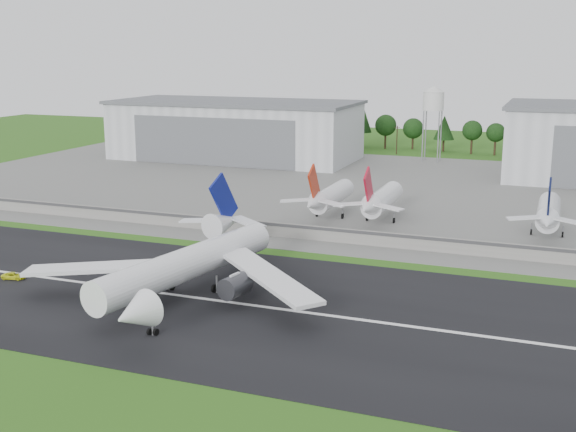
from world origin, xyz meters
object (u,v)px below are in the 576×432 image
at_px(main_airliner, 187,272).
at_px(parked_jet_red_a, 328,197).
at_px(ground_vehicle, 14,276).
at_px(parked_jet_navy, 548,213).
at_px(parked_jet_red_b, 380,201).

bearing_deg(main_airliner, parked_jet_red_a, -83.02).
bearing_deg(main_airliner, ground_vehicle, 14.93).
bearing_deg(main_airliner, parked_jet_navy, -120.05).
height_order(ground_vehicle, parked_jet_red_a, parked_jet_red_a).
height_order(main_airliner, parked_jet_red_a, main_airliner).
distance_m(parked_jet_red_a, parked_jet_red_b, 13.57).
relative_size(parked_jet_red_a, parked_jet_navy, 1.00).
xyz_separation_m(main_airliner, parked_jet_red_a, (4.82, 66.94, 0.98)).
height_order(main_airliner, ground_vehicle, main_airliner).
relative_size(main_airliner, ground_vehicle, 12.91).
xyz_separation_m(parked_jet_red_b, parked_jet_navy, (40.11, -0.01, -0.04)).
relative_size(parked_jet_red_b, parked_jet_navy, 1.00).
relative_size(ground_vehicle, parked_jet_red_b, 0.15).
distance_m(main_airliner, parked_jet_navy, 88.92).
relative_size(main_airliner, parked_jet_red_b, 1.88).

